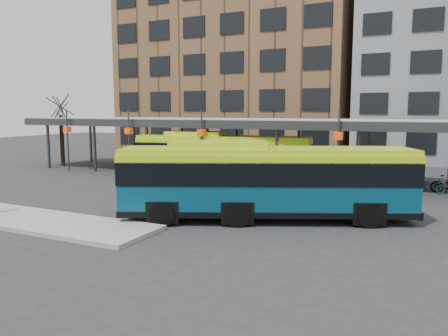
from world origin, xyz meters
TOP-DOWN VIEW (x-y plane):
  - ground at (0.00, 0.00)m, footprint 120.00×120.00m
  - boarding_island at (-5.50, -3.00)m, footprint 14.00×3.00m
  - canopy at (-0.06, 12.87)m, footprint 40.00×6.53m
  - tree at (-18.00, 12.00)m, footprint 1.64×1.64m
  - building_brick at (-10.00, 32.00)m, footprint 26.00×14.00m
  - bus_front at (4.47, 1.72)m, footprint 12.43×7.52m
  - bus_rear at (-2.17, 11.08)m, footprint 12.27×4.31m

SIDE VIEW (x-z plane):
  - ground at x=0.00m, z-range 0.00..0.00m
  - boarding_island at x=-5.50m, z-range 0.00..0.18m
  - bus_rear at x=-2.17m, z-range 0.07..3.38m
  - bus_front at x=4.47m, z-range 0.07..3.50m
  - tree at x=-18.00m, z-range -0.36..5.23m
  - canopy at x=-0.06m, z-range 1.51..6.31m
  - building_brick at x=-10.00m, z-range 0.00..22.00m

